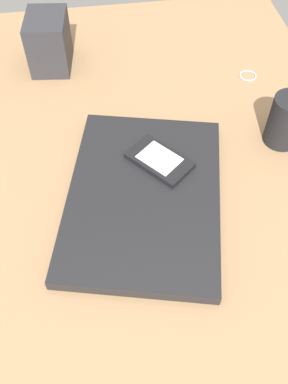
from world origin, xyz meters
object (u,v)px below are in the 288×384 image
cell_phone_on_laptop (159,160)px  key_ring (248,76)px  desk_organizer (49,42)px  pen_cup (286,121)px  laptop_closed (144,196)px

cell_phone_on_laptop → key_ring: bearing=-45.2°
desk_organizer → pen_cup: bearing=-118.8°
laptop_closed → pen_cup: bearing=-55.8°
laptop_closed → cell_phone_on_laptop: size_ratio=2.81×
desk_organizer → cell_phone_on_laptop: bearing=-145.3°
cell_phone_on_laptop → key_ring: cell_phone_on_laptop is taller
pen_cup → key_ring: size_ratio=2.58×
laptop_closed → desk_organizer: bearing=33.8°
cell_phone_on_laptop → key_ring: size_ratio=3.35×
key_ring → desk_organizer: size_ratio=0.33×
cell_phone_on_laptop → laptop_closed: bearing=149.4°
pen_cup → desk_organizer: 50.45cm
laptop_closed → key_ring: 39.29cm
laptop_closed → pen_cup: size_ratio=3.65×
pen_cup → desk_organizer: bearing=54.6°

